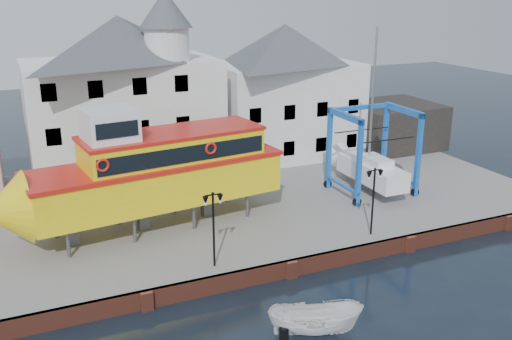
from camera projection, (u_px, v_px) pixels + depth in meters
name	position (u px, v px, depth m)	size (l,w,h in m)	color
ground	(291.00, 277.00, 31.28)	(140.00, 140.00, 0.00)	black
hardstanding	(221.00, 202.00, 40.69)	(44.00, 22.00, 1.00)	slate
quay_wall	(290.00, 268.00, 31.22)	(44.00, 0.47, 1.00)	brown
building_white_main	(124.00, 95.00, 43.12)	(14.00, 8.30, 14.00)	silver
building_white_right	(284.00, 91.00, 49.22)	(12.00, 8.00, 11.20)	silver
shed_dark	(391.00, 125.00, 52.45)	(8.00, 7.00, 4.00)	black
lamp_post_left	(213.00, 211.00, 29.49)	(1.12, 0.32, 4.20)	black
lamp_post_right	(374.00, 184.00, 33.34)	(1.12, 0.32, 4.20)	black
tour_boat	(141.00, 173.00, 33.92)	(18.04, 6.32, 7.69)	#59595E
travel_lift	(366.00, 163.00, 41.37)	(5.49, 7.72, 11.62)	#1249A7
motorboat_a	(315.00, 334.00, 26.23)	(1.64, 4.37, 1.69)	white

